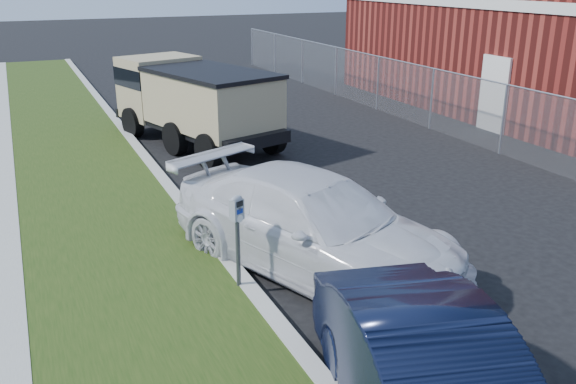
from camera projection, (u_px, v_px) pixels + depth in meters
name	position (u px, v px, depth m)	size (l,w,h in m)	color
ground	(389.00, 255.00, 10.18)	(120.00, 120.00, 0.00)	black
streetside	(25.00, 264.00, 9.73)	(6.12, 50.00, 0.15)	gray
chainlink_fence	(433.00, 87.00, 18.07)	(0.06, 30.06, 30.00)	slate
brick_building	(560.00, 45.00, 20.95)	(9.20, 14.20, 4.17)	maroon
parking_meter	(237.00, 221.00, 8.58)	(0.23, 0.19, 1.40)	#3F4247
white_wagon	(310.00, 223.00, 9.55)	(2.10, 5.18, 1.50)	silver
dump_truck	(191.00, 99.00, 16.53)	(3.57, 5.95, 2.19)	black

